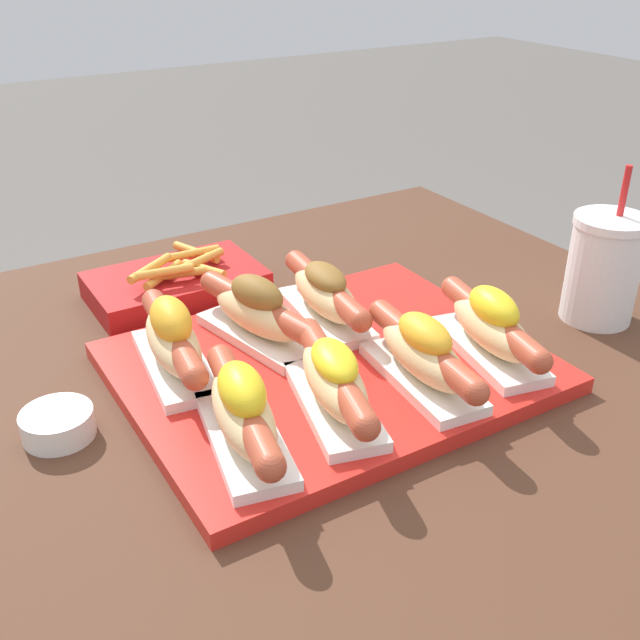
{
  "coord_description": "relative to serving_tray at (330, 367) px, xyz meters",
  "views": [
    {
      "loc": [
        -0.31,
        -0.58,
        1.16
      ],
      "look_at": [
        0.06,
        0.03,
        0.78
      ],
      "focal_mm": 42.0,
      "sensor_mm": 36.0,
      "label": 1
    }
  ],
  "objects": [
    {
      "name": "patio_table",
      "position": [
        -0.06,
        -0.01,
        -0.37
      ],
      "size": [
        1.09,
        0.95,
        0.72
      ],
      "color": "#4C2D1E",
      "rests_on": "ground_plane"
    },
    {
      "name": "serving_tray",
      "position": [
        0.0,
        0.0,
        0.0
      ],
      "size": [
        0.43,
        0.35,
        0.02
      ],
      "color": "red",
      "rests_on": "patio_table"
    },
    {
      "name": "hot_dog_0",
      "position": [
        -0.14,
        -0.08,
        0.04
      ],
      "size": [
        0.09,
        0.2,
        0.08
      ],
      "color": "white",
      "rests_on": "serving_tray"
    },
    {
      "name": "hot_dog_1",
      "position": [
        -0.05,
        -0.08,
        0.04
      ],
      "size": [
        0.1,
        0.2,
        0.07
      ],
      "color": "white",
      "rests_on": "serving_tray"
    },
    {
      "name": "hot_dog_2",
      "position": [
        0.06,
        -0.09,
        0.04
      ],
      "size": [
        0.08,
        0.2,
        0.07
      ],
      "color": "white",
      "rests_on": "serving_tray"
    },
    {
      "name": "hot_dog_3",
      "position": [
        0.16,
        -0.08,
        0.04
      ],
      "size": [
        0.09,
        0.2,
        0.08
      ],
      "color": "white",
      "rests_on": "serving_tray"
    },
    {
      "name": "hot_dog_4",
      "position": [
        -0.15,
        0.07,
        0.04
      ],
      "size": [
        0.08,
        0.2,
        0.08
      ],
      "color": "white",
      "rests_on": "serving_tray"
    },
    {
      "name": "hot_dog_5",
      "position": [
        -0.04,
        0.08,
        0.04
      ],
      "size": [
        0.09,
        0.2,
        0.08
      ],
      "color": "white",
      "rests_on": "serving_tray"
    },
    {
      "name": "hot_dog_6",
      "position": [
        0.04,
        0.08,
        0.04
      ],
      "size": [
        0.08,
        0.2,
        0.07
      ],
      "color": "white",
      "rests_on": "serving_tray"
    },
    {
      "name": "sauce_bowl",
      "position": [
        -0.28,
        0.04,
        0.01
      ],
      "size": [
        0.07,
        0.07,
        0.03
      ],
      "color": "white",
      "rests_on": "patio_table"
    },
    {
      "name": "drink_cup",
      "position": [
        0.35,
        -0.06,
        0.06
      ],
      "size": [
        0.09,
        0.09,
        0.19
      ],
      "color": "white",
      "rests_on": "patio_table"
    },
    {
      "name": "fries_basket",
      "position": [
        -0.07,
        0.26,
        0.01
      ],
      "size": [
        0.22,
        0.14,
        0.06
      ],
      "color": "#B21919",
      "rests_on": "patio_table"
    }
  ]
}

